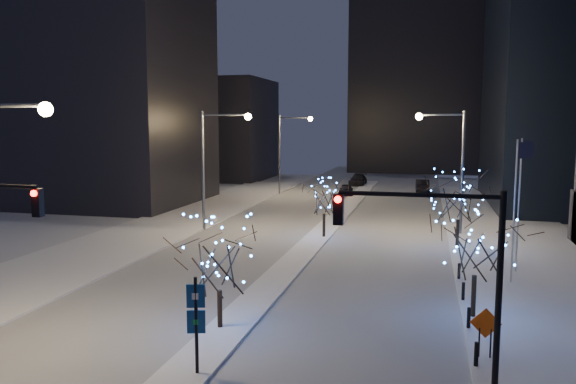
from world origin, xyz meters
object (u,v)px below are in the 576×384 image
(street_lamp_east, at_px, (451,155))
(construction_sign, at_px, (486,328))
(holiday_tree_plaza_near, at_px, (476,245))
(holiday_tree_median_near, at_px, (219,257))
(holiday_tree_plaza_far, at_px, (459,197))
(street_lamp_w_mid, at_px, (215,154))
(traffic_signal_east, at_px, (447,261))
(car_mid, at_px, (422,185))
(street_lamp_w_far, at_px, (287,143))
(holiday_tree_median_far, at_px, (324,198))
(car_far, at_px, (358,180))
(car_near, at_px, (346,190))
(wayfinding_sign, at_px, (196,316))

(street_lamp_east, xyz_separation_m, construction_sign, (0.49, -25.11, -5.14))
(holiday_tree_plaza_near, bearing_deg, street_lamp_east, 91.17)
(holiday_tree_median_near, height_order, holiday_tree_plaza_far, holiday_tree_plaza_far)
(street_lamp_w_mid, distance_m, traffic_signal_east, 31.60)
(street_lamp_east, height_order, car_mid, street_lamp_east)
(street_lamp_w_mid, xyz_separation_m, street_lamp_east, (19.02, 3.00, -0.05))
(street_lamp_w_mid, xyz_separation_m, holiday_tree_plaza_far, (19.44, -2.52, -2.66))
(street_lamp_w_mid, relative_size, street_lamp_w_far, 1.00)
(street_lamp_w_mid, bearing_deg, holiday_tree_median_far, -5.77)
(car_far, relative_size, holiday_tree_plaza_far, 0.90)
(car_near, bearing_deg, street_lamp_w_mid, -113.90)
(car_far, bearing_deg, street_lamp_east, -70.21)
(street_lamp_w_far, xyz_separation_m, car_near, (7.44, 0.73, -5.79))
(street_lamp_w_far, distance_m, holiday_tree_median_far, 27.81)
(car_near, bearing_deg, street_lamp_east, -70.77)
(traffic_signal_east, height_order, holiday_tree_median_near, traffic_signal_east)
(car_near, height_order, holiday_tree_plaza_far, holiday_tree_plaza_far)
(street_lamp_east, height_order, holiday_tree_plaza_far, street_lamp_east)
(street_lamp_w_far, bearing_deg, holiday_tree_median_near, -79.57)
(car_far, xyz_separation_m, wayfinding_sign, (1.96, -63.82, 1.47))
(wayfinding_sign, bearing_deg, car_far, 75.96)
(street_lamp_w_far, xyz_separation_m, holiday_tree_plaza_far, (19.44, -27.52, -2.66))
(wayfinding_sign, xyz_separation_m, construction_sign, (10.11, 3.89, -0.93))
(street_lamp_east, relative_size, car_mid, 2.05)
(street_lamp_w_mid, xyz_separation_m, holiday_tree_median_near, (8.56, -21.51, -3.22))
(car_mid, xyz_separation_m, construction_sign, (2.86, -54.54, 0.51))
(car_far, relative_size, construction_sign, 2.76)
(car_near, bearing_deg, street_lamp_w_far, 177.80)
(holiday_tree_plaza_far, relative_size, wayfinding_sign, 1.62)
(car_mid, xyz_separation_m, car_far, (-9.21, 5.40, -0.03))
(holiday_tree_median_far, distance_m, holiday_tree_plaza_far, 10.14)
(car_near, distance_m, holiday_tree_plaza_far, 30.85)
(street_lamp_w_far, height_order, holiday_tree_plaza_near, street_lamp_w_far)
(street_lamp_w_mid, distance_m, car_mid, 36.89)
(street_lamp_w_far, relative_size, street_lamp_east, 1.00)
(car_far, bearing_deg, holiday_tree_median_near, -87.52)
(traffic_signal_east, height_order, car_near, traffic_signal_east)
(street_lamp_east, relative_size, car_near, 2.40)
(street_lamp_w_mid, xyz_separation_m, car_far, (7.44, 37.82, -5.73))
(street_lamp_east, xyz_separation_m, car_mid, (-2.37, 29.43, -5.65))
(traffic_signal_east, distance_m, holiday_tree_plaza_far, 23.55)
(holiday_tree_plaza_near, bearing_deg, car_far, 102.26)
(holiday_tree_median_far, height_order, holiday_tree_plaza_far, holiday_tree_plaza_far)
(construction_sign, bearing_deg, street_lamp_east, 91.97)
(car_far, xyz_separation_m, construction_sign, (12.07, -59.93, 0.54))
(street_lamp_w_far, distance_m, construction_sign, 51.25)
(street_lamp_w_far, bearing_deg, street_lamp_w_mid, -90.00)
(street_lamp_w_mid, bearing_deg, wayfinding_sign, -70.12)
(car_near, distance_m, holiday_tree_plaza_near, 44.85)
(holiday_tree_median_far, distance_m, construction_sign, 23.51)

